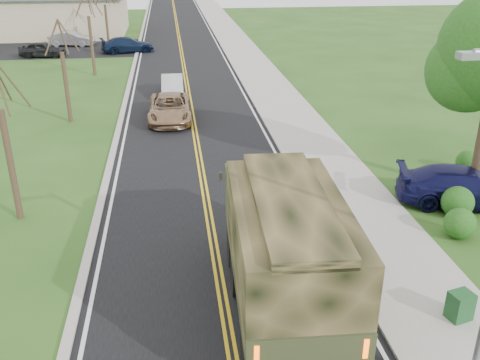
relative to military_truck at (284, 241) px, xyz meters
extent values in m
cube|color=black|center=(-1.59, 36.62, -2.20)|extent=(8.00, 120.00, 0.01)
cube|color=#9E998E|center=(2.56, 36.62, -2.14)|extent=(0.30, 120.00, 0.12)
cube|color=#9E998E|center=(4.31, 36.62, -2.15)|extent=(3.20, 120.00, 0.10)
cube|color=#9E998E|center=(-5.74, 36.62, -2.15)|extent=(0.30, 120.00, 0.10)
cube|color=gray|center=(2.11, -3.88, 5.55)|extent=(0.50, 0.22, 0.12)
sphere|color=#1A4E16|center=(8.61, 7.12, 2.75)|extent=(3.24, 3.24, 3.24)
cylinder|color=#38281C|center=(-8.59, 6.62, -0.10)|extent=(0.24, 0.24, 4.20)
cylinder|color=#38281C|center=(-8.11, 6.75, 2.93)|extent=(1.01, 0.33, 1.90)
cylinder|color=#38281C|center=(-8.56, 7.23, 2.85)|extent=(0.13, 1.29, 1.74)
cylinder|color=#38281C|center=(-8.32, 6.20, 2.93)|extent=(0.58, 0.90, 1.90)
cylinder|color=#38281C|center=(-8.59, 18.62, -0.22)|extent=(0.24, 0.24, 3.96)
cylinder|color=#38281C|center=(-8.14, 18.74, 2.63)|extent=(0.96, 0.32, 1.79)
cylinder|color=#38281C|center=(-8.56, 19.20, 2.56)|extent=(0.12, 1.22, 1.65)
cylinder|color=#38281C|center=(-9.02, 18.78, 2.63)|extent=(0.93, 0.41, 1.79)
cylinder|color=#38281C|center=(-8.96, 18.17, 2.56)|extent=(0.75, 0.99, 1.67)
cylinder|color=#38281C|center=(-8.34, 18.23, 2.63)|extent=(0.55, 0.85, 1.80)
cylinder|color=#38281C|center=(-8.59, 30.62, 0.02)|extent=(0.24, 0.24, 4.44)
cylinder|color=#38281C|center=(-8.09, 30.75, 3.22)|extent=(1.07, 0.35, 2.00)
cylinder|color=#38281C|center=(-8.56, 31.27, 3.14)|extent=(0.13, 1.36, 1.84)
cylinder|color=#38281C|center=(-9.08, 30.80, 3.22)|extent=(1.03, 0.46, 2.00)
cylinder|color=#38281C|center=(-9.00, 30.11, 3.14)|extent=(0.83, 1.10, 1.87)
cylinder|color=#38281C|center=(-8.31, 30.18, 3.22)|extent=(0.61, 0.95, 2.01)
cylinder|color=#38281C|center=(-8.59, 42.62, -0.16)|extent=(0.24, 0.24, 4.08)
cube|color=tan|center=(-17.59, 52.62, -0.10)|extent=(20.00, 12.00, 4.20)
cube|color=black|center=(-11.59, 42.62, -2.19)|extent=(18.00, 10.00, 0.02)
cylinder|color=black|center=(-1.26, -2.54, -1.60)|extent=(0.43, 1.22, 1.20)
cylinder|color=black|center=(1.03, -2.64, -1.60)|extent=(0.43, 1.22, 1.20)
cylinder|color=black|center=(-1.10, 0.94, -1.60)|extent=(0.43, 1.22, 1.20)
cylinder|color=black|center=(1.18, 0.84, -1.60)|extent=(0.43, 1.22, 1.20)
cylinder|color=black|center=(-1.04, 2.47, -1.60)|extent=(0.43, 1.22, 1.20)
cylinder|color=black|center=(1.25, 2.37, -1.60)|extent=(0.43, 1.22, 1.20)
cube|color=#323B20|center=(0.01, 0.24, -1.06)|extent=(2.95, 7.74, 0.38)
cube|color=#323B20|center=(0.13, 3.02, -0.13)|extent=(2.71, 2.19, 1.53)
cube|color=black|center=(0.18, 4.00, 0.09)|extent=(2.40, 0.19, 0.76)
cube|color=#323B20|center=(-0.03, -0.69, -0.78)|extent=(2.98, 5.89, 0.16)
cube|color=black|center=(-0.03, -0.69, 0.36)|extent=(2.98, 5.89, 2.18)
cube|color=black|center=(-0.03, -0.69, 1.51)|extent=(2.00, 5.85, 0.27)
cube|color=#323B20|center=(-0.16, -3.58, -0.51)|extent=(2.73, 0.25, 0.71)
cube|color=#FF590C|center=(-1.30, -3.59, -0.51)|extent=(0.11, 0.05, 0.49)
cube|color=#FF590C|center=(0.98, -3.69, -0.51)|extent=(0.11, 0.05, 0.49)
imported|color=#987655|center=(-2.88, 18.12, -1.48)|extent=(2.50, 5.25, 1.45)
imported|color=silver|center=(-2.65, 23.61, -1.53)|extent=(1.43, 4.08, 1.34)
imported|color=#10113A|center=(8.38, 5.56, -1.46)|extent=(5.51, 3.38, 1.49)
cube|color=#1A4921|center=(4.65, -1.14, -1.70)|extent=(0.71, 0.63, 0.80)
imported|color=black|center=(-14.07, 38.62, -1.52)|extent=(4.14, 1.95, 1.37)
imported|color=#ADADB1|center=(-12.37, 44.18, -1.48)|extent=(4.58, 2.17, 1.45)
imported|color=#0D1931|center=(-6.59, 39.95, -1.49)|extent=(5.22, 3.04, 1.42)
camera|label=1|loc=(-2.75, -12.01, 7.20)|focal=40.00mm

